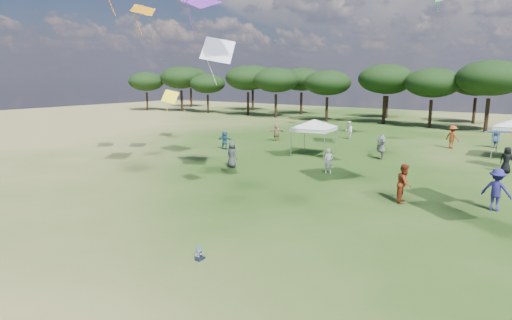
% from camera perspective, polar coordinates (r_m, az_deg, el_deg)
% --- Properties ---
extents(ground, '(140.00, 140.00, 0.00)m').
position_cam_1_polar(ground, '(13.19, -15.89, -15.83)').
color(ground, '#2A4A16').
rests_on(ground, ground).
extents(tree_line, '(108.78, 17.63, 7.77)m').
position_cam_1_polar(tree_line, '(55.08, 28.27, 9.36)').
color(tree_line, black).
rests_on(tree_line, ground).
extents(tent_left, '(5.59, 5.59, 3.01)m').
position_cam_1_polar(tent_left, '(32.32, 7.79, 5.17)').
color(tent_left, gray).
rests_on(tent_left, ground).
extents(toddler, '(0.30, 0.33, 0.45)m').
position_cam_1_polar(toddler, '(14.32, -7.61, -12.37)').
color(toddler, black).
rests_on(toddler, ground).
extents(festival_crowd, '(30.84, 21.50, 1.92)m').
position_cam_1_polar(festival_crowd, '(31.89, 20.71, 1.40)').
color(festival_crowd, '#333439').
rests_on(festival_crowd, ground).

